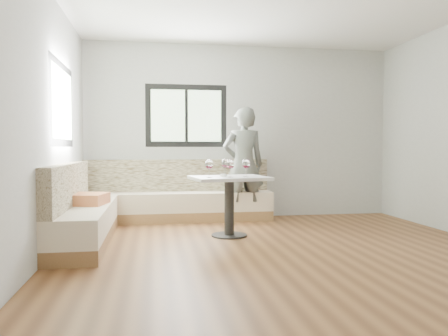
% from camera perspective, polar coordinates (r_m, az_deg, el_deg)
% --- Properties ---
extents(room, '(5.01, 5.01, 2.81)m').
position_cam_1_polar(room, '(4.81, 7.11, 5.91)').
color(room, brown).
rests_on(room, ground).
extents(banquette, '(2.90, 2.80, 0.95)m').
position_cam_1_polar(banquette, '(6.21, -10.70, -4.83)').
color(banquette, olive).
rests_on(banquette, ground).
extents(table, '(1.04, 0.86, 0.77)m').
position_cam_1_polar(table, '(5.60, 0.69, -3.08)').
color(table, black).
rests_on(table, ground).
extents(person, '(0.65, 0.44, 1.76)m').
position_cam_1_polar(person, '(6.75, 2.56, 0.47)').
color(person, '#595D57').
rests_on(person, ground).
extents(olive_ramekin, '(0.09, 0.09, 0.03)m').
position_cam_1_polar(olive_ramekin, '(5.56, -0.07, -0.95)').
color(olive_ramekin, white).
rests_on(olive_ramekin, table).
extents(wine_glass_a, '(0.10, 0.10, 0.23)m').
position_cam_1_polar(wine_glass_a, '(5.36, -1.94, 0.41)').
color(wine_glass_a, white).
rests_on(wine_glass_a, table).
extents(wine_glass_b, '(0.10, 0.10, 0.23)m').
position_cam_1_polar(wine_glass_b, '(5.40, 0.81, 0.43)').
color(wine_glass_b, white).
rests_on(wine_glass_b, table).
extents(wine_glass_c, '(0.10, 0.10, 0.23)m').
position_cam_1_polar(wine_glass_c, '(5.51, 2.89, 0.47)').
color(wine_glass_c, white).
rests_on(wine_glass_c, table).
extents(wine_glass_d, '(0.10, 0.10, 0.23)m').
position_cam_1_polar(wine_glass_d, '(5.70, 0.17, 0.55)').
color(wine_glass_d, white).
rests_on(wine_glass_d, table).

